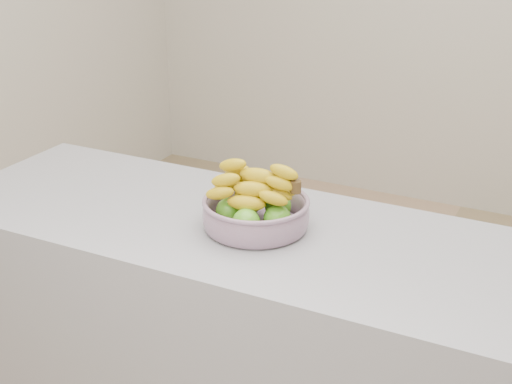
# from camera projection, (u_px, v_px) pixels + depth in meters

# --- Properties ---
(counter) EXTENTS (2.00, 0.60, 0.90)m
(counter) POSITION_uv_depth(u_px,v_px,m) (290.00, 382.00, 1.96)
(counter) COLOR gray
(counter) RESTS_ON ground
(fruit_bowl) EXTENTS (0.27, 0.27, 0.16)m
(fruit_bowl) POSITION_uv_depth(u_px,v_px,m) (256.00, 209.00, 1.81)
(fruit_bowl) COLOR #9DA5BC
(fruit_bowl) RESTS_ON counter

